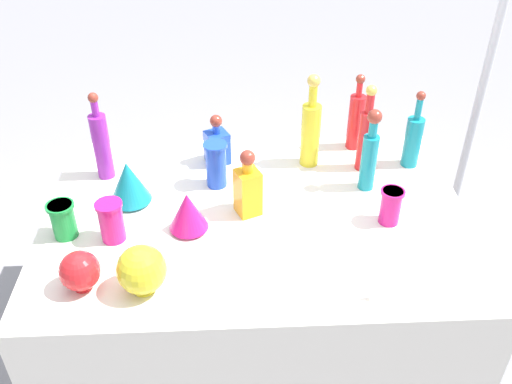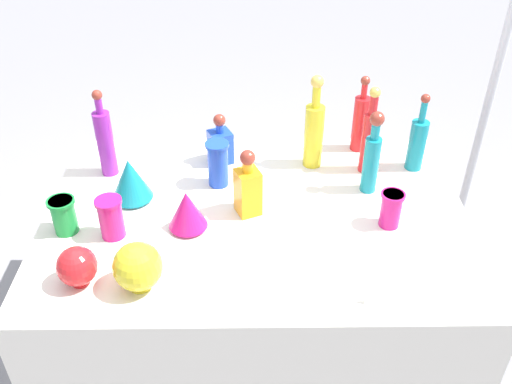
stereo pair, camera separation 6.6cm
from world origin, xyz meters
TOP-DOWN VIEW (x-y plane):
  - ground_plane at (0.00, 0.00)m, footprint 40.00×40.00m
  - display_table at (0.00, -0.04)m, footprint 1.65×1.15m
  - tall_bottle_0 at (0.48, 0.30)m, footprint 0.06×0.06m
  - tall_bottle_1 at (0.25, 0.35)m, footprint 0.08×0.08m
  - tall_bottle_2 at (0.47, 0.48)m, footprint 0.07×0.07m
  - tall_bottle_3 at (0.46, 0.15)m, footprint 0.06×0.06m
  - tall_bottle_4 at (-0.62, 0.29)m, footprint 0.07×0.07m
  - tall_bottle_5 at (0.69, 0.32)m, footprint 0.07×0.07m
  - square_decanter_0 at (-0.03, 0.01)m, footprint 0.11×0.11m
  - square_decanter_1 at (-0.15, 0.38)m, footprint 0.12×0.12m
  - slender_vase_0 at (-0.71, -0.10)m, footprint 0.10×0.10m
  - slender_vase_1 at (0.50, -0.08)m, footprint 0.09×0.09m
  - slender_vase_2 at (-0.15, 0.20)m, footprint 0.10×0.10m
  - slender_vase_3 at (-0.53, -0.13)m, footprint 0.10×0.10m
  - fluted_vase_0 at (-0.50, 0.10)m, footprint 0.16×0.16m
  - fluted_vase_1 at (-0.26, -0.09)m, footprint 0.15×0.15m
  - round_bowl_0 at (-0.39, -0.40)m, footprint 0.16×0.16m
  - round_bowl_1 at (-0.59, -0.38)m, footprint 0.13×0.13m
  - price_tag_left at (0.37, -0.48)m, footprint 0.05×0.02m
  - cardboard_box_behind_left at (0.25, 0.94)m, footprint 0.56×0.34m
  - canopy_pole at (1.17, 0.79)m, footprint 0.18×0.18m

SIDE VIEW (x-z plane):
  - ground_plane at x=0.00m, z-range 0.00..0.00m
  - cardboard_box_behind_left at x=0.25m, z-range -0.04..0.33m
  - display_table at x=0.00m, z-range 0.32..1.08m
  - price_tag_left at x=0.37m, z-range 0.76..0.81m
  - round_bowl_1 at x=-0.59m, z-range 0.76..0.91m
  - slender_vase_0 at x=-0.71m, z-range 0.77..0.91m
  - slender_vase_1 at x=0.50m, z-range 0.77..0.91m
  - fluted_vase_1 at x=-0.26m, z-range 0.76..0.93m
  - slender_vase_3 at x=-0.53m, z-range 0.77..0.93m
  - round_bowl_0 at x=-0.39m, z-range 0.76..0.94m
  - square_decanter_1 at x=-0.15m, z-range 0.73..0.97m
  - fluted_vase_0 at x=-0.50m, z-range 0.76..0.95m
  - slender_vase_2 at x=-0.15m, z-range 0.77..0.96m
  - square_decanter_0 at x=-0.03m, z-range 0.74..1.02m
  - tall_bottle_5 at x=0.69m, z-range 0.71..1.07m
  - tall_bottle_2 at x=0.47m, z-range 0.72..1.08m
  - tall_bottle_4 at x=-0.62m, z-range 0.73..1.11m
  - tall_bottle_3 at x=0.46m, z-range 0.74..1.10m
  - tall_bottle_0 at x=0.48m, z-range 0.73..1.12m
  - tall_bottle_1 at x=0.25m, z-range 0.72..1.14m
  - canopy_pole at x=1.17m, z-range -0.26..2.45m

